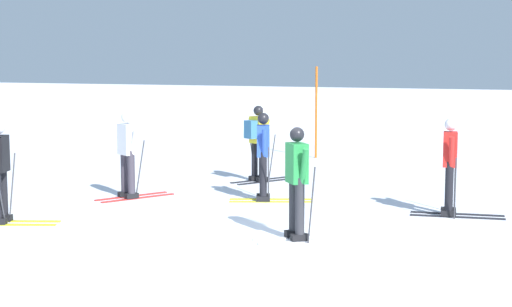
% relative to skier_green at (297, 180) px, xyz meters
% --- Properties ---
extents(ground_plane, '(120.00, 120.00, 0.00)m').
position_rel_skier_green_xyz_m(ground_plane, '(-0.79, 0.08, -0.92)').
color(ground_plane, silver).
extents(far_snow_ridge, '(80.00, 6.79, 1.45)m').
position_rel_skier_green_xyz_m(far_snow_ridge, '(-0.79, 21.99, -0.19)').
color(far_snow_ridge, silver).
rests_on(far_snow_ridge, ground).
extents(skier_green, '(1.43, 1.35, 1.71)m').
position_rel_skier_green_xyz_m(skier_green, '(0.00, 0.00, 0.00)').
color(skier_green, silver).
rests_on(skier_green, ground).
extents(skier_blue, '(1.61, 1.01, 1.71)m').
position_rel_skier_green_xyz_m(skier_blue, '(-1.85, 2.77, -0.00)').
color(skier_blue, gold).
rests_on(skier_blue, ground).
extents(skier_yellow, '(1.09, 1.58, 1.71)m').
position_rel_skier_green_xyz_m(skier_yellow, '(-3.00, 4.91, 0.04)').
color(skier_yellow, black).
rests_on(skier_yellow, ground).
extents(skier_red, '(1.64, 0.99, 1.71)m').
position_rel_skier_green_xyz_m(skier_red, '(1.69, 2.86, -0.00)').
color(skier_red, black).
rests_on(skier_red, ground).
extents(skier_white, '(1.05, 1.60, 1.71)m').
position_rel_skier_green_xyz_m(skier_white, '(-4.37, 1.88, -0.00)').
color(skier_white, red).
rests_on(skier_white, ground).
extents(trail_marker_pole, '(0.07, 0.07, 2.56)m').
position_rel_skier_green_xyz_m(trail_marker_pole, '(-3.41, 9.60, 0.36)').
color(trail_marker_pole, '#C65614').
rests_on(trail_marker_pole, ground).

